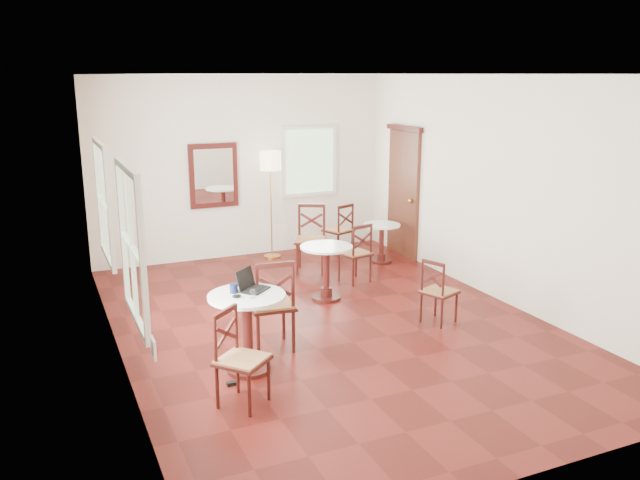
# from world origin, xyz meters

# --- Properties ---
(ground) EXTENTS (7.00, 7.00, 0.00)m
(ground) POSITION_xyz_m (0.00, 0.00, 0.00)
(ground) COLOR #54120E
(ground) RESTS_ON ground
(room_shell) EXTENTS (5.02, 7.02, 3.01)m
(room_shell) POSITION_xyz_m (-0.06, 0.27, 1.89)
(room_shell) COLOR white
(room_shell) RESTS_ON ground
(cafe_table_near) EXTENTS (0.79, 0.79, 0.84)m
(cafe_table_near) POSITION_xyz_m (-1.33, -0.87, 0.52)
(cafe_table_near) COLOR #411410
(cafe_table_near) RESTS_ON ground
(cafe_table_mid) EXTENTS (0.71, 0.71, 0.75)m
(cafe_table_mid) POSITION_xyz_m (0.34, 0.86, 0.47)
(cafe_table_mid) COLOR #411410
(cafe_table_mid) RESTS_ON ground
(cafe_table_back) EXTENTS (0.60, 0.60, 0.64)m
(cafe_table_back) POSITION_xyz_m (1.92, 2.15, 0.40)
(cafe_table_back) COLOR #411410
(cafe_table_back) RESTS_ON ground
(chair_near_a) EXTENTS (0.53, 0.53, 1.06)m
(chair_near_a) POSITION_xyz_m (-0.91, -0.44, 0.53)
(chair_near_a) COLOR #411410
(chair_near_a) RESTS_ON ground
(chair_near_b) EXTENTS (0.59, 0.59, 0.91)m
(chair_near_b) POSITION_xyz_m (-1.61, -1.51, 0.45)
(chair_near_b) COLOR #411410
(chair_near_b) RESTS_ON ground
(chair_mid_a) EXTENTS (0.49, 0.49, 0.89)m
(chair_mid_a) POSITION_xyz_m (1.06, 1.38, 0.44)
(chair_mid_a) COLOR #411410
(chair_mid_a) RESTS_ON ground
(chair_mid_b) EXTENTS (0.49, 0.49, 0.82)m
(chair_mid_b) POSITION_xyz_m (1.23, -0.51, 0.41)
(chair_mid_b) COLOR #411410
(chair_mid_b) RESTS_ON ground
(chair_back_a) EXTENTS (0.53, 0.53, 0.90)m
(chair_back_a) POSITION_xyz_m (1.47, 2.80, 0.45)
(chair_back_a) COLOR #411410
(chair_back_a) RESTS_ON ground
(chair_back_b) EXTENTS (0.65, 0.65, 1.04)m
(chair_back_b) POSITION_xyz_m (0.67, 2.17, 0.52)
(chair_back_b) COLOR #411410
(chair_back_b) RESTS_ON ground
(floor_lamp) EXTENTS (0.35, 0.35, 1.79)m
(floor_lamp) POSITION_xyz_m (0.38, 3.15, 1.52)
(floor_lamp) COLOR #BF8C3F
(floor_lamp) RESTS_ON ground
(laptop) EXTENTS (0.39, 0.38, 0.21)m
(laptop) POSITION_xyz_m (-1.25, -0.75, 0.89)
(laptop) COLOR black
(laptop) RESTS_ON cafe_table_near
(mouse) EXTENTS (0.11, 0.08, 0.03)m
(mouse) POSITION_xyz_m (-1.45, -0.93, 0.86)
(mouse) COLOR black
(mouse) RESTS_ON cafe_table_near
(navy_mug) EXTENTS (0.12, 0.08, 0.10)m
(navy_mug) POSITION_xyz_m (-1.43, -0.77, 0.89)
(navy_mug) COLOR black
(navy_mug) RESTS_ON cafe_table_near
(water_glass) EXTENTS (0.05, 0.05, 0.09)m
(water_glass) POSITION_xyz_m (-1.30, -1.00, 0.88)
(water_glass) COLOR white
(water_glass) RESTS_ON cafe_table_near
(power_adapter) EXTENTS (0.09, 0.06, 0.04)m
(power_adapter) POSITION_xyz_m (-1.59, -1.11, 0.02)
(power_adapter) COLOR black
(power_adapter) RESTS_ON ground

